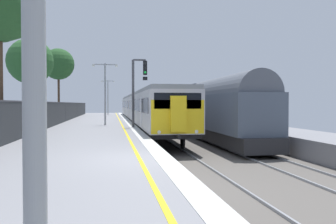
{
  "coord_description": "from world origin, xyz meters",
  "views": [
    {
      "loc": [
        -1.2,
        -10.66,
        1.67
      ],
      "look_at": [
        1.69,
        7.09,
        1.25
      ],
      "focal_mm": 37.6,
      "sensor_mm": 36.0,
      "label": 1
    }
  ],
  "objects_px": {
    "signal_gantry": "(137,85)",
    "freight_train_adjacent_track": "(200,107)",
    "commuter_train_at_platform": "(142,108)",
    "background_tree_right": "(31,63)",
    "platform_lamp_far": "(108,94)",
    "platform_lamp_mid": "(105,88)",
    "background_tree_centre": "(58,65)",
    "background_tree_left": "(1,11)"
  },
  "relations": [
    {
      "from": "platform_lamp_far",
      "to": "background_tree_right",
      "type": "bearing_deg",
      "value": -103.55
    },
    {
      "from": "freight_train_adjacent_track",
      "to": "signal_gantry",
      "type": "xyz_separation_m",
      "value": [
        -5.47,
        -3.39,
        1.65
      ]
    },
    {
      "from": "signal_gantry",
      "to": "background_tree_left",
      "type": "relative_size",
      "value": 0.6
    },
    {
      "from": "platform_lamp_mid",
      "to": "background_tree_centre",
      "type": "relative_size",
      "value": 0.55
    },
    {
      "from": "background_tree_right",
      "to": "platform_lamp_far",
      "type": "bearing_deg",
      "value": 76.45
    },
    {
      "from": "platform_lamp_mid",
      "to": "background_tree_centre",
      "type": "xyz_separation_m",
      "value": [
        -6.27,
        18.89,
        3.76
      ]
    },
    {
      "from": "platform_lamp_far",
      "to": "background_tree_centre",
      "type": "distance_m",
      "value": 10.09
    },
    {
      "from": "commuter_train_at_platform",
      "to": "background_tree_right",
      "type": "height_order",
      "value": "background_tree_right"
    },
    {
      "from": "freight_train_adjacent_track",
      "to": "background_tree_right",
      "type": "height_order",
      "value": "background_tree_right"
    },
    {
      "from": "commuter_train_at_platform",
      "to": "signal_gantry",
      "type": "distance_m",
      "value": 13.44
    },
    {
      "from": "background_tree_left",
      "to": "background_tree_centre",
      "type": "distance_m",
      "value": 28.63
    },
    {
      "from": "platform_lamp_mid",
      "to": "background_tree_left",
      "type": "height_order",
      "value": "background_tree_left"
    },
    {
      "from": "signal_gantry",
      "to": "platform_lamp_far",
      "type": "bearing_deg",
      "value": 94.46
    },
    {
      "from": "background_tree_left",
      "to": "platform_lamp_far",
      "type": "bearing_deg",
      "value": 82.2
    },
    {
      "from": "platform_lamp_mid",
      "to": "background_tree_right",
      "type": "relative_size",
      "value": 0.7
    },
    {
      "from": "platform_lamp_mid",
      "to": "background_tree_left",
      "type": "relative_size",
      "value": 0.6
    },
    {
      "from": "commuter_train_at_platform",
      "to": "freight_train_adjacent_track",
      "type": "distance_m",
      "value": 10.63
    },
    {
      "from": "platform_lamp_mid",
      "to": "background_tree_right",
      "type": "height_order",
      "value": "background_tree_right"
    },
    {
      "from": "signal_gantry",
      "to": "freight_train_adjacent_track",
      "type": "bearing_deg",
      "value": 31.79
    },
    {
      "from": "background_tree_centre",
      "to": "commuter_train_at_platform",
      "type": "bearing_deg",
      "value": -41.64
    },
    {
      "from": "commuter_train_at_platform",
      "to": "signal_gantry",
      "type": "xyz_separation_m",
      "value": [
        -1.47,
        -13.24,
        1.76
      ]
    },
    {
      "from": "commuter_train_at_platform",
      "to": "platform_lamp_far",
      "type": "bearing_deg",
      "value": 103.21
    },
    {
      "from": "background_tree_right",
      "to": "commuter_train_at_platform",
      "type": "bearing_deg",
      "value": 41.32
    },
    {
      "from": "background_tree_left",
      "to": "signal_gantry",
      "type": "bearing_deg",
      "value": 42.02
    },
    {
      "from": "platform_lamp_mid",
      "to": "background_tree_right",
      "type": "bearing_deg",
      "value": 165.5
    },
    {
      "from": "signal_gantry",
      "to": "platform_lamp_mid",
      "type": "distance_m",
      "value": 3.97
    },
    {
      "from": "signal_gantry",
      "to": "background_tree_centre",
      "type": "height_order",
      "value": "background_tree_centre"
    },
    {
      "from": "commuter_train_at_platform",
      "to": "background_tree_left",
      "type": "bearing_deg",
      "value": -113.66
    },
    {
      "from": "freight_train_adjacent_track",
      "to": "platform_lamp_far",
      "type": "bearing_deg",
      "value": 106.71
    },
    {
      "from": "commuter_train_at_platform",
      "to": "background_tree_left",
      "type": "relative_size",
      "value": 5.27
    },
    {
      "from": "freight_train_adjacent_track",
      "to": "platform_lamp_mid",
      "type": "distance_m",
      "value": 7.9
    },
    {
      "from": "commuter_train_at_platform",
      "to": "background_tree_centre",
      "type": "bearing_deg",
      "value": 138.36
    },
    {
      "from": "platform_lamp_far",
      "to": "freight_train_adjacent_track",
      "type": "bearing_deg",
      "value": -73.29
    },
    {
      "from": "commuter_train_at_platform",
      "to": "platform_lamp_mid",
      "type": "bearing_deg",
      "value": -110.55
    },
    {
      "from": "signal_gantry",
      "to": "background_tree_left",
      "type": "height_order",
      "value": "background_tree_left"
    },
    {
      "from": "signal_gantry",
      "to": "background_tree_centre",
      "type": "xyz_separation_m",
      "value": [
        -8.55,
        22.14,
        3.65
      ]
    },
    {
      "from": "signal_gantry",
      "to": "platform_lamp_far",
      "type": "xyz_separation_m",
      "value": [
        -2.28,
        29.2,
        0.09
      ]
    },
    {
      "from": "background_tree_centre",
      "to": "background_tree_right",
      "type": "height_order",
      "value": "background_tree_centre"
    },
    {
      "from": "platform_lamp_far",
      "to": "background_tree_left",
      "type": "xyz_separation_m",
      "value": [
        -4.88,
        -35.65,
        3.1
      ]
    },
    {
      "from": "freight_train_adjacent_track",
      "to": "signal_gantry",
      "type": "relative_size",
      "value": 5.24
    },
    {
      "from": "freight_train_adjacent_track",
      "to": "background_tree_left",
      "type": "distance_m",
      "value": 16.73
    },
    {
      "from": "platform_lamp_far",
      "to": "signal_gantry",
      "type": "bearing_deg",
      "value": -85.54
    }
  ]
}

